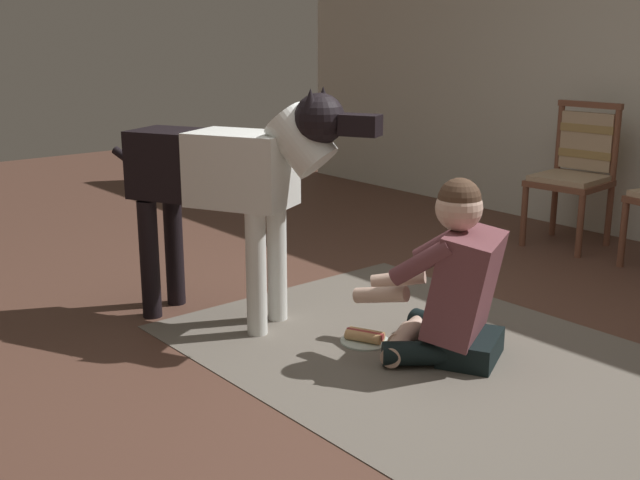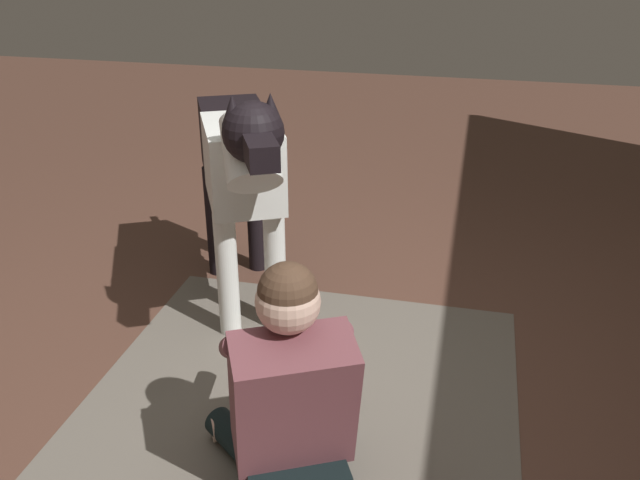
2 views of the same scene
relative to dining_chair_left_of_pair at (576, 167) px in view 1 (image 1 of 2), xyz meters
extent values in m
plane|color=brown|center=(0.58, -2.27, -0.54)|extent=(13.42, 13.42, 0.00)
cube|color=#686056|center=(0.82, -2.23, -0.54)|extent=(2.60, 1.75, 0.01)
cylinder|color=brown|center=(0.23, -0.27, -0.33)|extent=(0.04, 0.04, 0.42)
cylinder|color=brown|center=(-0.18, -0.31, -0.33)|extent=(0.04, 0.04, 0.42)
cylinder|color=brown|center=(0.20, 0.14, -0.33)|extent=(0.04, 0.04, 0.42)
cylinder|color=brown|center=(-0.22, 0.10, -0.33)|extent=(0.04, 0.04, 0.42)
cube|color=brown|center=(0.01, -0.09, -0.10)|extent=(0.50, 0.50, 0.04)
cube|color=tan|center=(0.01, -0.09, -0.06)|extent=(0.46, 0.46, 0.04)
cylinder|color=brown|center=(0.20, 0.14, 0.18)|extent=(0.04, 0.04, 0.52)
cylinder|color=brown|center=(-0.22, 0.10, 0.18)|extent=(0.04, 0.04, 0.52)
cube|color=brown|center=(-0.01, 0.12, 0.42)|extent=(0.46, 0.09, 0.04)
cube|color=tan|center=(-0.01, 0.12, 0.17)|extent=(0.38, 0.09, 0.40)
cube|color=olive|center=(-0.01, 0.12, 0.26)|extent=(0.39, 0.09, 0.06)
cube|color=olive|center=(-0.01, 0.12, 0.08)|extent=(0.39, 0.09, 0.06)
cylinder|color=brown|center=(0.53, -0.25, -0.33)|extent=(0.04, 0.04, 0.42)
cube|color=black|center=(0.87, -2.13, -0.48)|extent=(0.37, 0.41, 0.12)
cylinder|color=black|center=(0.79, -2.34, -0.48)|extent=(0.34, 0.38, 0.11)
cylinder|color=beige|center=(0.63, -2.34, -0.48)|extent=(0.26, 0.36, 0.09)
cylinder|color=black|center=(0.65, -2.06, -0.48)|extent=(0.40, 0.12, 0.11)
cylinder|color=beige|center=(0.55, -2.19, -0.48)|extent=(0.22, 0.37, 0.09)
cube|color=brown|center=(0.83, -2.15, -0.18)|extent=(0.45, 0.49, 0.51)
cylinder|color=brown|center=(0.77, -2.37, -0.05)|extent=(0.30, 0.20, 0.24)
cylinder|color=beige|center=(0.57, -2.42, -0.24)|extent=(0.28, 0.15, 0.12)
cylinder|color=brown|center=(0.62, -2.06, -0.05)|extent=(0.30, 0.20, 0.24)
cylinder|color=beige|center=(0.46, -2.19, -0.24)|extent=(0.26, 0.21, 0.12)
sphere|color=beige|center=(0.79, -2.17, 0.16)|extent=(0.21, 0.21, 0.21)
sphere|color=#4A3323|center=(0.79, -2.17, 0.20)|extent=(0.19, 0.19, 0.19)
cylinder|color=silver|center=(-0.12, -2.49, -0.23)|extent=(0.10, 0.10, 0.62)
cylinder|color=silver|center=(-0.02, -2.69, -0.23)|extent=(0.10, 0.10, 0.62)
cylinder|color=black|center=(-0.67, -2.77, -0.23)|extent=(0.10, 0.10, 0.62)
cylinder|color=black|center=(-0.57, -2.97, -0.23)|extent=(0.10, 0.10, 0.62)
cube|color=silver|center=(-0.18, -2.65, 0.26)|extent=(0.58, 0.51, 0.36)
cube|color=black|center=(-0.52, -2.82, 0.26)|extent=(0.52, 0.46, 0.34)
cylinder|color=silver|center=(0.11, -2.51, 0.42)|extent=(0.42, 0.36, 0.36)
sphere|color=black|center=(0.19, -2.46, 0.52)|extent=(0.24, 0.24, 0.24)
cube|color=black|center=(0.37, -2.37, 0.50)|extent=(0.21, 0.18, 0.10)
cone|color=black|center=(0.15, -2.40, 0.61)|extent=(0.11, 0.11, 0.11)
cone|color=black|center=(0.21, -2.53, 0.61)|extent=(0.11, 0.11, 0.11)
cylinder|color=black|center=(-0.73, -2.92, 0.22)|extent=(0.30, 0.18, 0.21)
cylinder|color=silver|center=(0.41, -2.36, -0.54)|extent=(0.24, 0.24, 0.01)
cylinder|color=tan|center=(0.41, -2.38, -0.51)|extent=(0.18, 0.12, 0.05)
cylinder|color=tan|center=(0.40, -2.34, -0.51)|extent=(0.18, 0.12, 0.05)
cylinder|color=#A73836|center=(0.41, -2.36, -0.50)|extent=(0.19, 0.11, 0.04)
camera|label=1|loc=(3.00, -4.80, 0.93)|focal=44.41mm
camera|label=2|loc=(2.53, -1.65, 1.25)|focal=37.49mm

